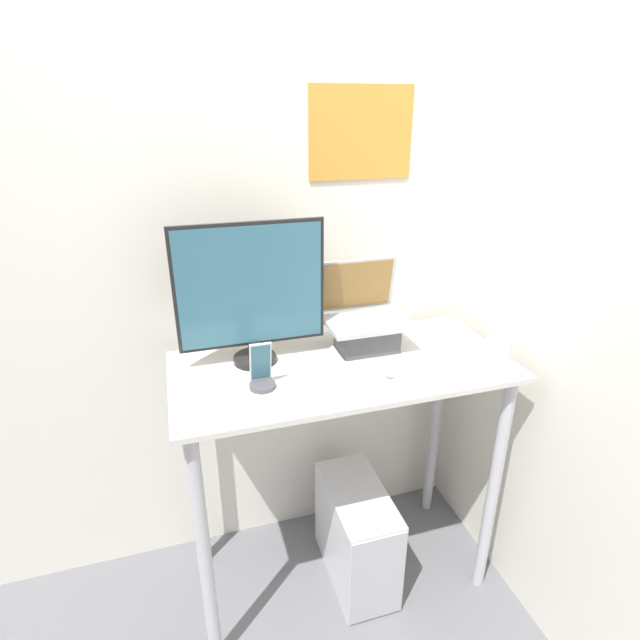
{
  "coord_description": "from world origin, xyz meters",
  "views": [
    {
      "loc": [
        -0.53,
        -1.18,
        1.84
      ],
      "look_at": [
        -0.08,
        0.28,
        1.18
      ],
      "focal_mm": 28.0,
      "sensor_mm": 36.0,
      "label": 1
    }
  ],
  "objects": [
    {
      "name": "keyboard",
      "position": [
        -0.07,
        0.17,
        1.01
      ],
      "size": [
        0.31,
        0.1,
        0.02
      ],
      "color": "silver",
      "rests_on": "desk"
    },
    {
      "name": "laptop",
      "position": [
        0.12,
        0.38,
        1.09
      ],
      "size": [
        0.3,
        0.24,
        0.32
      ],
      "color": "#4C4C51",
      "rests_on": "desk"
    },
    {
      "name": "cell_phone",
      "position": [
        -0.3,
        0.21,
        1.05
      ],
      "size": [
        0.08,
        0.08,
        0.16
      ],
      "color": "#4C4C51",
      "rests_on": "desk"
    },
    {
      "name": "computer_tower",
      "position": [
        0.07,
        0.25,
        0.22
      ],
      "size": [
        0.22,
        0.45,
        0.43
      ],
      "color": "silver",
      "rests_on": "ground_plane"
    },
    {
      "name": "desk",
      "position": [
        0.0,
        0.28,
        0.8
      ],
      "size": [
        1.19,
        0.56,
        1.0
      ],
      "color": "beige",
      "rests_on": "ground_plane"
    },
    {
      "name": "ground_plane",
      "position": [
        0.0,
        0.0,
        0.0
      ],
      "size": [
        12.0,
        12.0,
        0.0
      ],
      "primitive_type": "plane",
      "color": "slate"
    },
    {
      "name": "mug",
      "position": [
        0.52,
        0.13,
        1.05
      ],
      "size": [
        0.08,
        0.08,
        0.09
      ],
      "color": "white",
      "rests_on": "desk"
    },
    {
      "name": "mouse",
      "position": [
        0.12,
        0.15,
        1.02
      ],
      "size": [
        0.03,
        0.05,
        0.02
      ],
      "color": "white",
      "rests_on": "desk"
    },
    {
      "name": "wall_back",
      "position": [
        0.0,
        0.64,
        1.3
      ],
      "size": [
        6.0,
        0.06,
        2.6
      ],
      "color": "silver",
      "rests_on": "ground_plane"
    },
    {
      "name": "wall_side_right",
      "position": [
        0.68,
        0.0,
        1.3
      ],
      "size": [
        0.05,
        6.0,
        2.6
      ],
      "color": "silver",
      "rests_on": "ground_plane"
    },
    {
      "name": "monitor",
      "position": [
        -0.29,
        0.39,
        1.26
      ],
      "size": [
        0.51,
        0.15,
        0.5
      ],
      "color": "black",
      "rests_on": "desk"
    }
  ]
}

